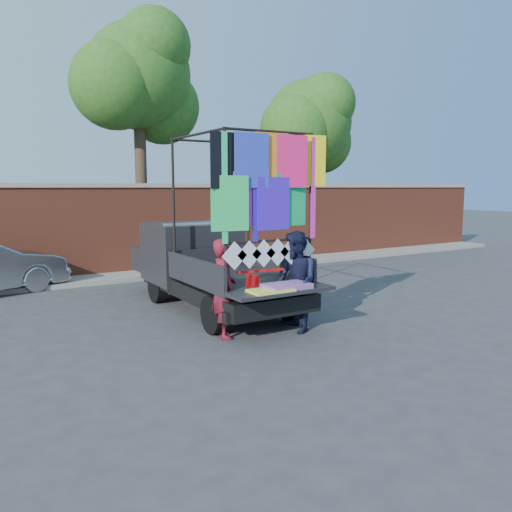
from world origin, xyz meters
TOP-DOWN VIEW (x-y plane):
  - ground at (0.00, 0.00)m, footprint 90.00×90.00m
  - brick_wall at (0.00, 7.00)m, footprint 30.00×0.45m
  - curb at (0.00, 6.30)m, footprint 30.00×1.20m
  - tree_mid at (1.02, 8.12)m, footprint 4.20×3.30m
  - tree_right at (7.52, 8.12)m, footprint 4.20×3.30m
  - pickup_truck at (0.39, 2.49)m, footprint 2.16×5.43m
  - woman at (-0.36, 0.09)m, footprint 0.52×0.68m
  - man at (0.87, -0.24)m, footprint 0.81×0.96m
  - streamer_bundle at (0.16, -0.09)m, footprint 0.86×0.16m

SIDE VIEW (x-z plane):
  - ground at x=0.00m, z-range 0.00..0.00m
  - curb at x=0.00m, z-range 0.00..0.12m
  - woman at x=-0.36m, z-range 0.00..1.66m
  - pickup_truck at x=0.39m, z-range -0.84..2.57m
  - man at x=0.87m, z-range 0.00..1.75m
  - streamer_bundle at x=0.16m, z-range 0.63..1.23m
  - brick_wall at x=0.00m, z-range 0.02..2.63m
  - tree_right at x=7.52m, z-range 1.44..8.06m
  - tree_mid at x=1.02m, z-range 1.83..9.56m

